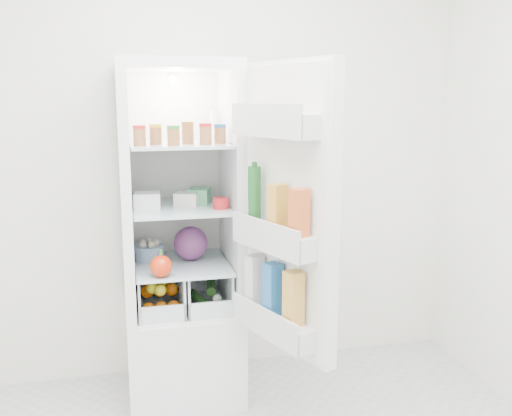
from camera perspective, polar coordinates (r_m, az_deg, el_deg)
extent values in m
cube|color=white|center=(3.30, -4.78, 5.48)|extent=(3.00, 0.02, 2.60)
cube|color=white|center=(3.27, -7.26, -13.75)|extent=(0.60, 0.60, 0.50)
cube|color=white|center=(2.98, -7.99, 13.97)|extent=(0.60, 0.60, 0.05)
cube|color=white|center=(3.29, -8.14, 2.30)|extent=(0.60, 0.05, 1.25)
cube|color=white|center=(3.00, -12.89, 1.31)|extent=(0.05, 0.60, 1.25)
cube|color=white|center=(3.05, -2.52, 1.75)|extent=(0.05, 0.60, 1.25)
cube|color=white|center=(3.26, -8.09, 2.23)|extent=(0.50, 0.01, 1.25)
sphere|color=white|center=(3.19, -8.32, 12.59)|extent=(0.05, 0.05, 0.05)
cube|color=silver|center=(3.08, -7.43, -5.63)|extent=(0.49, 0.53, 0.01)
cube|color=silver|center=(3.00, -7.57, 0.05)|extent=(0.49, 0.53, 0.02)
cube|color=silver|center=(2.96, -7.74, 6.34)|extent=(0.49, 0.53, 0.02)
cylinder|color=#B21919|center=(2.81, -11.58, 6.99)|extent=(0.06, 0.06, 0.08)
cylinder|color=gold|center=(2.86, -10.00, 7.12)|extent=(0.06, 0.06, 0.08)
cylinder|color=#267226|center=(2.79, -8.25, 7.07)|extent=(0.06, 0.06, 0.08)
cylinder|color=brown|center=(2.90, -6.84, 7.25)|extent=(0.06, 0.06, 0.08)
cylinder|color=#B21919|center=(2.84, -5.06, 7.21)|extent=(0.06, 0.06, 0.08)
cylinder|color=#194C8C|center=(2.90, -3.62, 7.31)|extent=(0.06, 0.06, 0.08)
cylinder|color=white|center=(3.15, -4.17, 8.26)|extent=(0.06, 0.06, 0.16)
cube|color=silver|center=(2.95, -10.81, 0.71)|extent=(0.14, 0.14, 0.08)
cube|color=beige|center=(3.01, -6.86, 0.90)|extent=(0.16, 0.16, 0.07)
cylinder|color=red|center=(2.91, -3.54, 0.48)|extent=(0.10, 0.10, 0.06)
cube|color=#44975E|center=(3.06, -5.66, 1.21)|extent=(0.14, 0.17, 0.08)
sphere|color=#61215C|center=(3.11, -6.56, -3.53)|extent=(0.18, 0.18, 0.18)
sphere|color=red|center=(2.84, -9.46, -5.76)|extent=(0.11, 0.11, 0.11)
cylinder|color=#8FB0D5|center=(3.17, -10.65, -4.38)|extent=(0.20, 0.20, 0.08)
sphere|color=#F8620D|center=(3.01, -10.70, -9.92)|extent=(0.07, 0.07, 0.07)
sphere|color=#F8620D|center=(3.02, -9.44, -9.85)|extent=(0.07, 0.07, 0.07)
sphere|color=#F8620D|center=(3.02, -8.20, -9.78)|extent=(0.07, 0.07, 0.07)
sphere|color=#F8620D|center=(3.11, -10.84, -8.19)|extent=(0.07, 0.07, 0.07)
sphere|color=#F8620D|center=(3.11, -9.63, -8.13)|extent=(0.07, 0.07, 0.07)
sphere|color=#F8620D|center=(3.11, -8.43, -8.06)|extent=(0.07, 0.07, 0.07)
sphere|color=yellow|center=(3.04, -10.34, -7.91)|extent=(0.06, 0.06, 0.06)
sphere|color=yellow|center=(3.15, -9.17, -7.20)|extent=(0.06, 0.06, 0.06)
sphere|color=yellow|center=(3.00, -9.53, -8.11)|extent=(0.06, 0.06, 0.06)
cylinder|color=#1E4D19|center=(3.15, -5.83, -9.03)|extent=(0.09, 0.21, 0.05)
cylinder|color=#1E4D19|center=(3.19, -4.52, -7.79)|extent=(0.08, 0.21, 0.05)
sphere|color=white|center=(3.04, -4.76, -9.74)|extent=(0.05, 0.05, 0.05)
sphere|color=white|center=(3.06, -3.89, -9.02)|extent=(0.05, 0.05, 0.05)
cube|color=white|center=(2.54, 3.42, -0.13)|extent=(0.27, 0.58, 1.30)
cube|color=white|center=(2.52, 2.79, -0.22)|extent=(0.21, 0.53, 1.26)
cube|color=silver|center=(2.45, 1.92, 8.29)|extent=(0.28, 0.51, 0.10)
cube|color=silver|center=(2.52, 1.85, -3.13)|extent=(0.28, 0.51, 0.10)
cube|color=silver|center=(2.65, 1.79, -11.55)|extent=(0.28, 0.51, 0.10)
sphere|color=#A4734A|center=(2.35, 3.56, 9.62)|extent=(0.05, 0.05, 0.05)
sphere|color=#A4734A|center=(2.41, 2.39, 9.67)|extent=(0.05, 0.05, 0.05)
sphere|color=#A4734A|center=(2.48, 1.28, 9.71)|extent=(0.05, 0.05, 0.05)
sphere|color=#A4734A|center=(2.54, 0.22, 9.75)|extent=(0.05, 0.05, 0.05)
cylinder|color=#17501E|center=(2.60, -0.16, 1.37)|extent=(0.06, 0.06, 0.26)
cube|color=gold|center=(2.46, 2.17, 0.10)|extent=(0.08, 0.08, 0.20)
cube|color=#DD5D27|center=(2.35, 4.33, -0.48)|extent=(0.08, 0.08, 0.20)
cube|color=silver|center=(2.70, -0.15, -7.24)|extent=(0.09, 0.09, 0.24)
cube|color=#246CB5|center=(2.59, 1.72, -8.10)|extent=(0.09, 0.09, 0.24)
cube|color=gold|center=(2.47, 3.77, -9.03)|extent=(0.09, 0.09, 0.24)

